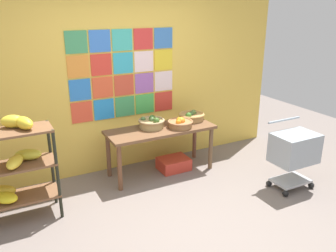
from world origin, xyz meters
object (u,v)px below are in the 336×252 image
(shopping_cart, at_px, (294,150))
(produce_crate_under_table, at_px, (174,164))
(display_table, at_px, (161,134))
(fruit_basket_left, at_px, (192,116))
(fruit_basket_centre, at_px, (180,123))
(fruit_basket_right, at_px, (152,123))
(banana_shelf_unit, at_px, (8,167))

(shopping_cart, bearing_deg, produce_crate_under_table, 126.82)
(display_table, relative_size, produce_crate_under_table, 3.49)
(produce_crate_under_table, bearing_deg, fruit_basket_left, 18.39)
(fruit_basket_centre, relative_size, produce_crate_under_table, 0.81)
(fruit_basket_right, height_order, fruit_basket_centre, fruit_basket_right)
(display_table, relative_size, fruit_basket_centre, 4.29)
(fruit_basket_centre, distance_m, produce_crate_under_table, 0.65)
(display_table, distance_m, fruit_basket_right, 0.21)
(banana_shelf_unit, xyz_separation_m, display_table, (1.97, 0.32, -0.07))
(produce_crate_under_table, height_order, shopping_cart, shopping_cart)
(display_table, relative_size, shopping_cart, 1.71)
(fruit_basket_right, relative_size, fruit_basket_centre, 1.04)
(fruit_basket_right, xyz_separation_m, shopping_cart, (1.41, -1.26, -0.22))
(fruit_basket_left, xyz_separation_m, fruit_basket_centre, (-0.30, -0.20, 0.00))
(fruit_basket_left, height_order, produce_crate_under_table, fruit_basket_left)
(banana_shelf_unit, bearing_deg, fruit_basket_right, 11.83)
(fruit_basket_left, relative_size, produce_crate_under_table, 0.88)
(fruit_basket_right, height_order, fruit_basket_left, fruit_basket_right)
(fruit_basket_left, bearing_deg, banana_shelf_unit, -170.46)
(shopping_cart, bearing_deg, fruit_basket_left, 113.55)
(display_table, xyz_separation_m, produce_crate_under_table, (0.20, -0.01, -0.49))
(fruit_basket_centre, xyz_separation_m, produce_crate_under_table, (-0.06, 0.08, -0.64))
(fruit_basket_right, relative_size, produce_crate_under_table, 0.84)
(display_table, height_order, shopping_cart, shopping_cart)
(produce_crate_under_table, bearing_deg, fruit_basket_centre, -55.02)
(fruit_basket_left, height_order, shopping_cart, shopping_cart)
(fruit_basket_right, distance_m, fruit_basket_centre, 0.40)
(display_table, relative_size, fruit_basket_left, 3.97)
(banana_shelf_unit, xyz_separation_m, fruit_basket_centre, (2.23, 0.22, 0.08))
(produce_crate_under_table, bearing_deg, banana_shelf_unit, -171.98)
(produce_crate_under_table, relative_size, shopping_cart, 0.49)
(fruit_basket_right, distance_m, fruit_basket_left, 0.66)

